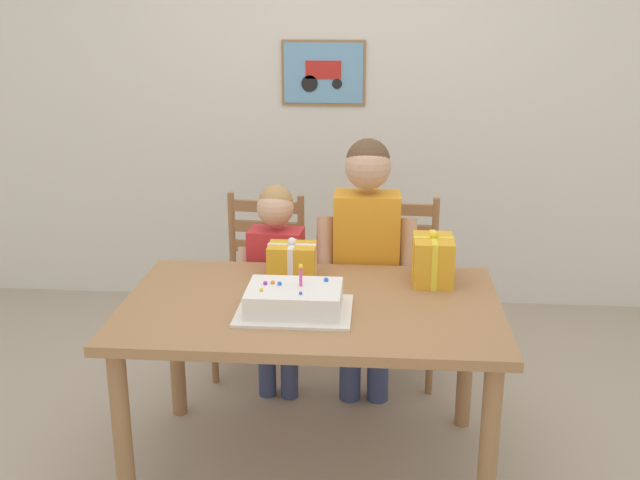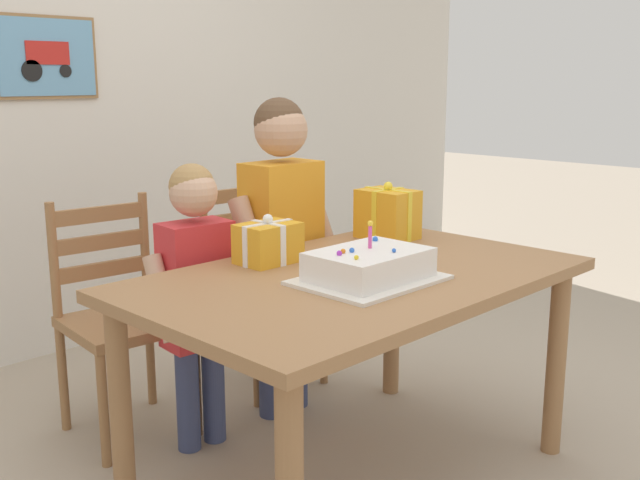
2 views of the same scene
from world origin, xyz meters
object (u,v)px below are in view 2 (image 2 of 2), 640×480
(chair_right, at_px, (259,282))
(child_older, at_px, (282,226))
(gift_box_red_large, at_px, (388,214))
(child_younger, at_px, (197,279))
(dining_table, at_px, (357,300))
(chair_left, at_px, (121,317))
(birthday_cake, at_px, (369,267))
(gift_box_beside_cake, at_px, (268,243))

(chair_right, height_order, child_older, child_older)
(gift_box_red_large, bearing_deg, child_younger, 156.50)
(dining_table, distance_m, chair_left, 1.00)
(chair_right, xyz_separation_m, child_older, (-0.15, -0.33, 0.33))
(birthday_cake, xyz_separation_m, chair_right, (0.41, 1.02, -0.33))
(chair_right, bearing_deg, gift_box_beside_cake, -127.94)
(birthday_cake, distance_m, gift_box_red_large, 0.67)
(dining_table, height_order, child_younger, child_younger)
(gift_box_red_large, height_order, chair_left, gift_box_red_large)
(chair_left, relative_size, child_younger, 0.85)
(dining_table, bearing_deg, chair_right, 68.63)
(birthday_cake, relative_size, child_younger, 0.41)
(birthday_cake, bearing_deg, dining_table, 61.01)
(gift_box_red_large, bearing_deg, dining_table, -150.53)
(gift_box_red_large, relative_size, chair_left, 0.25)
(gift_box_beside_cake, bearing_deg, child_older, 40.81)
(dining_table, relative_size, chair_right, 1.63)
(child_older, height_order, child_younger, child_older)
(birthday_cake, distance_m, gift_box_beside_cake, 0.42)
(gift_box_red_large, xyz_separation_m, chair_left, (-0.84, 0.64, -0.38))
(chair_left, distance_m, chair_right, 0.71)
(chair_right, bearing_deg, birthday_cake, -112.17)
(gift_box_beside_cake, bearing_deg, chair_left, 111.73)
(dining_table, bearing_deg, child_older, 70.65)
(chair_left, relative_size, child_older, 0.71)
(chair_left, bearing_deg, gift_box_red_large, -37.05)
(chair_left, distance_m, child_older, 0.72)
(gift_box_red_large, relative_size, chair_right, 0.25)
(birthday_cake, distance_m, child_younger, 0.72)
(gift_box_red_large, xyz_separation_m, chair_right, (-0.13, 0.64, -0.38))
(gift_box_red_large, xyz_separation_m, child_younger, (-0.71, 0.31, -0.19))
(chair_right, distance_m, child_older, 0.49)
(chair_right, relative_size, child_older, 0.71)
(child_older, xyz_separation_m, child_younger, (-0.43, 0.00, -0.14))
(chair_left, xyz_separation_m, child_older, (0.56, -0.33, 0.33))
(chair_right, xyz_separation_m, child_younger, (-0.58, -0.33, 0.19))
(child_younger, bearing_deg, gift_box_red_large, -23.50)
(child_younger, bearing_deg, gift_box_beside_cake, -68.49)
(birthday_cake, relative_size, child_older, 0.34)
(birthday_cake, xyz_separation_m, child_older, (0.26, 0.69, -0.00))
(chair_left, bearing_deg, child_younger, -68.08)
(birthday_cake, height_order, child_younger, child_younger)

